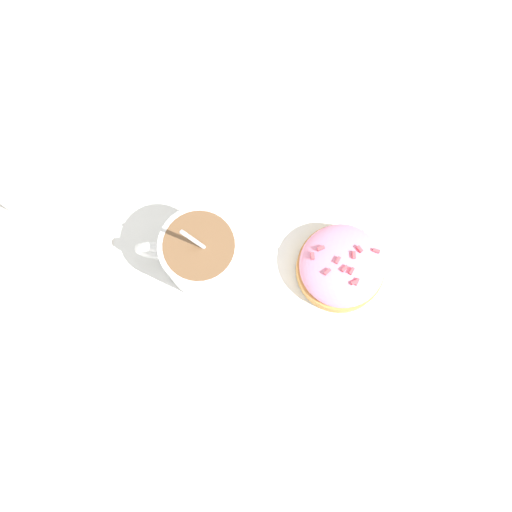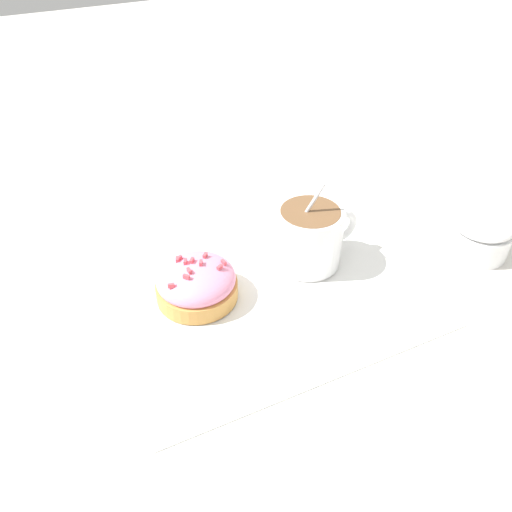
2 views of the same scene
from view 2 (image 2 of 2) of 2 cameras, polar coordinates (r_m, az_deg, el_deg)
ground_plane at (r=0.58m, az=0.38°, el=-3.32°), size 3.00×3.00×0.00m
paper_napkin at (r=0.58m, az=0.38°, el=-3.21°), size 0.35×0.32×0.00m
coffee_cup at (r=0.59m, az=6.17°, el=2.48°), size 0.11×0.08×0.11m
frosted_pastry at (r=0.55m, az=-6.82°, el=-3.03°), size 0.09×0.09×0.05m
sugar_bowl at (r=0.67m, az=24.25°, el=2.34°), size 0.07×0.07×0.06m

